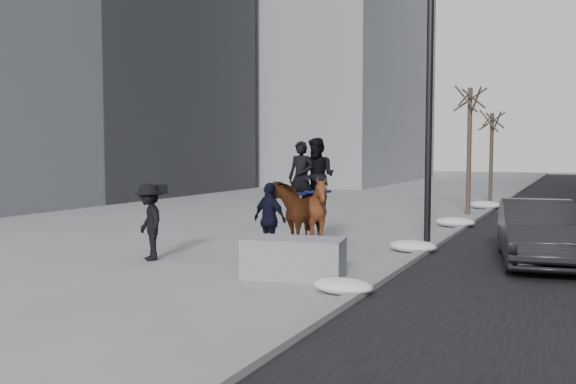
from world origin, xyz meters
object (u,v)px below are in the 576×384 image
at_px(mounted_left, 299,209).
at_px(mounted_right, 316,205).
at_px(car_near, 538,232).
at_px(planter, 294,258).

xyz_separation_m(mounted_left, mounted_right, (0.41, 0.15, 0.11)).
distance_m(mounted_left, mounted_right, 0.45).
xyz_separation_m(car_near, mounted_left, (-5.62, -0.44, 0.32)).
relative_size(car_near, mounted_left, 1.55).
height_order(planter, car_near, car_near).
bearing_deg(planter, car_near, 41.06).
relative_size(planter, mounted_left, 0.71).
distance_m(planter, mounted_left, 3.58).
relative_size(planter, car_near, 0.46).
bearing_deg(mounted_left, planter, -66.66).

